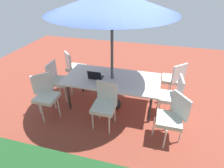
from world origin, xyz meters
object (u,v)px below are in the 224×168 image
at_px(chair_northeast, 46,94).
at_px(patio_umbrella, 112,2).
at_px(chair_southwest, 173,78).
at_px(chair_east, 58,79).
at_px(cup, 112,76).
at_px(chair_west, 172,95).
at_px(chair_southeast, 74,66).
at_px(dining_table, 112,80).
at_px(laptop, 95,77).
at_px(chair_northwest, 172,116).
at_px(chair_north, 105,103).

bearing_deg(chair_northeast, patio_umbrella, -17.88).
bearing_deg(chair_northeast, chair_southwest, -17.24).
height_order(patio_umbrella, chair_southwest, patio_umbrella).
bearing_deg(chair_east, cup, -90.68).
relative_size(chair_west, chair_southeast, 1.00).
bearing_deg(dining_table, chair_southeast, -29.89).
relative_size(patio_umbrella, chair_southeast, 2.65).
bearing_deg(cup, dining_table, 83.78).
bearing_deg(dining_table, chair_northeast, 27.65).
relative_size(chair_west, laptop, 3.05).
bearing_deg(chair_northeast, dining_table, -17.88).
relative_size(chair_northeast, laptop, 3.05).
bearing_deg(dining_table, cup, -96.22).
bearing_deg(dining_table, chair_northwest, 150.96).
bearing_deg(laptop, chair_west, -177.03).
relative_size(laptop, cup, 3.18).
xyz_separation_m(patio_umbrella, chair_southwest, (-1.41, -0.78, -1.82)).
bearing_deg(chair_west, dining_table, -96.64).
height_order(chair_east, chair_southwest, same).
distance_m(chair_east, chair_southwest, 2.93).
bearing_deg(chair_east, patio_umbrella, -91.63).
xyz_separation_m(chair_northeast, chair_north, (-1.36, -0.01, 0.00)).
height_order(chair_northwest, cup, chair_northwest).
bearing_deg(patio_umbrella, chair_southwest, -151.13).
distance_m(chair_northwest, chair_north, 1.33).
relative_size(chair_northwest, chair_southeast, 1.00).
height_order(chair_northwest, chair_east, same).
bearing_deg(patio_umbrella, chair_north, 92.47).
relative_size(patio_umbrella, cup, 25.66).
relative_size(chair_southwest, chair_southeast, 1.00).
relative_size(chair_east, cup, 9.69).
xyz_separation_m(patio_umbrella, chair_east, (1.40, 0.02, -1.82)).
relative_size(chair_southeast, cup, 9.69).
distance_m(dining_table, chair_north, 0.71).
bearing_deg(chair_east, chair_southwest, -76.58).
bearing_deg(chair_west, chair_northeast, -81.66).
distance_m(chair_southwest, chair_southeast, 2.75).
xyz_separation_m(chair_northwest, chair_southwest, (-0.06, -1.53, 0.00)).
distance_m(chair_northeast, chair_north, 1.36).
xyz_separation_m(chair_north, laptop, (0.40, -0.59, 0.25)).
bearing_deg(chair_west, laptop, -93.17).
relative_size(chair_north, cup, 9.69).
distance_m(dining_table, cup, 0.10).
bearing_deg(cup, chair_southeast, -29.09).
xyz_separation_m(chair_east, chair_southeast, (-0.07, -0.79, 0.00)).
xyz_separation_m(chair_northwest, chair_west, (-0.00, -0.73, 0.00)).
relative_size(chair_northeast, chair_north, 1.00).
xyz_separation_m(chair_west, laptop, (1.72, 0.08, 0.25)).
xyz_separation_m(patio_umbrella, cup, (-0.00, -0.02, -1.57)).
bearing_deg(chair_west, chair_north, -69.10).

